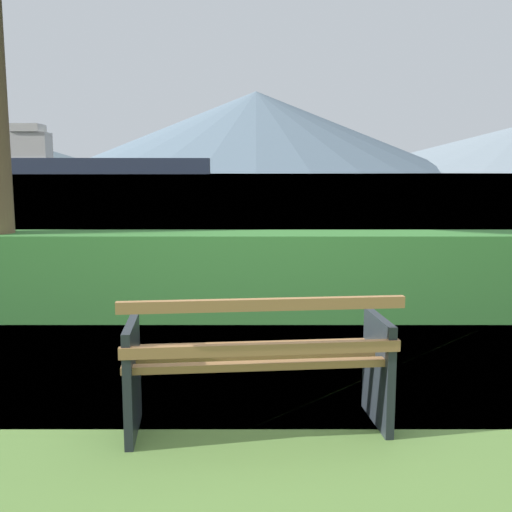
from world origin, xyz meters
The scene contains 6 objects.
ground_plane centered at (0.00, 0.00, 0.00)m, with size 1400.00×1400.00×0.00m, color #567A38.
water_surface centered at (0.00, 309.94, 0.00)m, with size 620.00×620.00×0.00m, color #6B8EA3.
park_bench centered at (0.01, -0.06, 0.42)m, with size 1.62×0.72×0.87m.
hedge_row centered at (0.00, 2.74, 0.45)m, with size 10.23×0.69×0.91m, color #387A33.
cargo_ship_large centered at (-88.81, 301.82, 7.02)m, with size 112.48×17.76×25.12m.
distant_hills centered at (-24.21, 567.60, 30.61)m, with size 957.24×394.76×74.29m.
Camera 1 is at (-0.01, -3.43, 1.55)m, focal length 41.20 mm.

